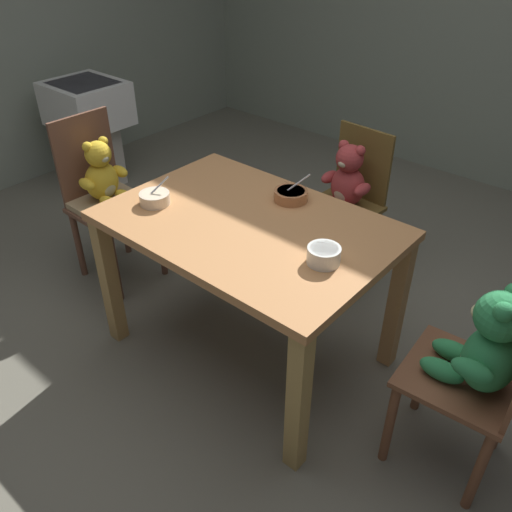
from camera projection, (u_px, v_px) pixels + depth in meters
The scene contains 9 objects.
ground_plane at pixel (249, 350), 2.62m from camera, with size 5.20×5.20×0.04m.
dining_table at pixel (248, 242), 2.26m from camera, with size 1.20×0.82×0.72m.
teddy_chair_near_right at pixel (484, 358), 1.78m from camera, with size 0.41×0.40×0.84m.
teddy_chair_far_center at pixel (346, 190), 2.84m from camera, with size 0.39×0.44×0.84m.
teddy_chair_near_left at pixel (106, 190), 2.84m from camera, with size 0.41×0.38×0.91m.
porridge_bowl_cream_near_left at pixel (155, 198), 2.31m from camera, with size 0.13×0.14×0.12m.
porridge_bowl_white_near_right at pixel (324, 255), 1.93m from camera, with size 0.12×0.12×0.06m.
porridge_bowl_terracotta_far_center at pixel (291, 195), 2.34m from camera, with size 0.15×0.15×0.12m.
sink_basin at pixel (90, 119), 3.80m from camera, with size 0.51×0.46×0.77m.
Camera 1 is at (1.26, -1.42, 1.84)m, focal length 37.25 mm.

